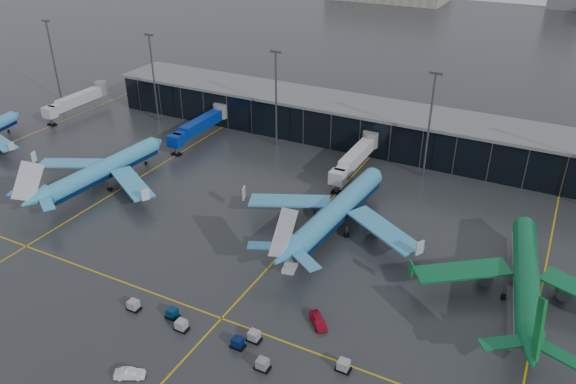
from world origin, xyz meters
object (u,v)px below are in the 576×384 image
at_px(airliner_klm_near, 339,197).
at_px(baggage_carts, 224,335).
at_px(airliner_arkefly, 104,159).
at_px(service_van_white, 130,374).
at_px(mobile_airstair, 290,266).
at_px(airliner_aer_lingus, 529,262).
at_px(service_van_red, 318,320).

xyz_separation_m(airliner_klm_near, baggage_carts, (-2.96, -37.83, -6.23)).
height_order(airliner_arkefly, service_van_white, airliner_arkefly).
xyz_separation_m(mobile_airstair, service_van_white, (-8.42, -33.08, -0.06)).
xyz_separation_m(airliner_arkefly, baggage_carts, (52.11, -30.69, -5.80)).
xyz_separation_m(airliner_aer_lingus, baggage_carts, (-39.19, -32.27, -5.97)).
xyz_separation_m(airliner_aer_lingus, service_van_white, (-46.78, -44.77, -6.02)).
relative_size(airliner_klm_near, airliner_aer_lingus, 1.04).
relative_size(baggage_carts, service_van_red, 8.07).
height_order(airliner_arkefly, baggage_carts, airliner_arkefly).
bearing_deg(airliner_arkefly, mobile_airstair, -6.82).
height_order(airliner_aer_lingus, mobile_airstair, airliner_aer_lingus).
distance_m(airliner_arkefly, service_van_white, 62.31).
xyz_separation_m(baggage_carts, service_van_red, (11.46, 9.75, 0.04)).
relative_size(airliner_klm_near, service_van_white, 10.59).
distance_m(airliner_klm_near, service_van_red, 29.98).
relative_size(airliner_arkefly, mobile_airstair, 11.96).
bearing_deg(mobile_airstair, airliner_aer_lingus, 5.69).
bearing_deg(mobile_airstair, airliner_arkefly, 157.91).
relative_size(airliner_aer_lingus, service_van_red, 9.35).
distance_m(mobile_airstair, service_van_white, 34.13).
height_order(airliner_klm_near, service_van_red, airliner_klm_near).
bearing_deg(airliner_aer_lingus, baggage_carts, -148.89).
height_order(baggage_carts, mobile_airstair, mobile_airstair).
height_order(airliner_arkefly, airliner_aer_lingus, airliner_aer_lingus).
bearing_deg(airliner_aer_lingus, service_van_red, -149.29).
bearing_deg(service_van_red, airliner_klm_near, 63.97).
xyz_separation_m(airliner_klm_near, airliner_aer_lingus, (36.23, -5.56, -0.26)).
distance_m(baggage_carts, service_van_white, 14.63).
distance_m(airliner_aer_lingus, baggage_carts, 51.12).
height_order(airliner_klm_near, airliner_aer_lingus, airliner_klm_near).
height_order(mobile_airstair, service_van_white, mobile_airstair).
bearing_deg(airliner_aer_lingus, airliner_klm_near, 162.91).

